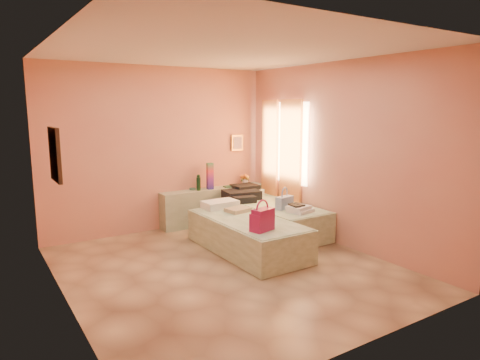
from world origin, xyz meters
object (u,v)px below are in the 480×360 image
object	(u,v)px
bed_right	(273,218)
water_bottle	(199,183)
headboard_ledge	(214,205)
green_book	(228,186)
magenta_handbag	(262,220)
blue_handbag	(284,203)
flower_vase	(245,178)
bed_left	(247,235)
towel_stack	(300,209)

from	to	relation	value
bed_right	water_bottle	distance (m)	1.47
headboard_ledge	green_book	distance (m)	0.44
headboard_ledge	green_book	size ratio (longest dim) A/B	12.44
magenta_handbag	blue_handbag	xyz separation A→B (m)	(1.03, 0.82, -0.05)
green_book	blue_handbag	xyz separation A→B (m)	(0.20, -1.41, -0.06)
green_book	flower_vase	xyz separation A→B (m)	(0.41, 0.06, 0.11)
headboard_ledge	bed_right	size ratio (longest dim) A/B	1.02
bed_right	headboard_ledge	bearing A→B (deg)	115.22
bed_left	water_bottle	bearing A→B (deg)	88.26
water_bottle	magenta_handbag	distance (m)	2.27
headboard_ledge	magenta_handbag	bearing A→B (deg)	-103.57
headboard_ledge	blue_handbag	bearing A→B (deg)	-72.12
towel_stack	headboard_ledge	bearing A→B (deg)	106.80
green_book	magenta_handbag	xyz separation A→B (m)	(-0.82, -2.23, -0.01)
towel_stack	water_bottle	bearing A→B (deg)	116.56
water_bottle	magenta_handbag	size ratio (longest dim) A/B	0.84
water_bottle	bed_right	bearing A→B (deg)	-50.97
magenta_handbag	headboard_ledge	bearing A→B (deg)	61.32
bed_left	blue_handbag	xyz separation A→B (m)	(0.85, 0.20, 0.35)
water_bottle	bed_left	bearing A→B (deg)	-91.39
water_bottle	magenta_handbag	world-z (taller)	water_bottle
bed_left	towel_stack	world-z (taller)	towel_stack
headboard_ledge	towel_stack	world-z (taller)	headboard_ledge
flower_vase	headboard_ledge	bearing A→B (deg)	179.71
bed_right	blue_handbag	bearing A→B (deg)	-98.14
bed_right	bed_left	bearing A→B (deg)	-148.01
green_book	magenta_handbag	bearing A→B (deg)	-108.97
water_bottle	magenta_handbag	xyz separation A→B (m)	(-0.22, -2.25, -0.13)
flower_vase	water_bottle	bearing A→B (deg)	-178.18
bed_right	blue_handbag	world-z (taller)	blue_handbag
blue_handbag	flower_vase	bearing A→B (deg)	69.08
flower_vase	blue_handbag	bearing A→B (deg)	-98.08
bed_left	magenta_handbag	world-z (taller)	magenta_handbag
blue_handbag	water_bottle	bearing A→B (deg)	106.60
water_bottle	towel_stack	bearing A→B (deg)	-63.44
flower_vase	magenta_handbag	world-z (taller)	flower_vase
flower_vase	magenta_handbag	size ratio (longest dim) A/B	0.77
headboard_ledge	bed_left	distance (m)	1.71
magenta_handbag	towel_stack	xyz separation A→B (m)	(1.09, 0.50, -0.10)
water_bottle	blue_handbag	world-z (taller)	water_bottle
bed_left	towel_stack	bearing A→B (deg)	-7.68
bed_left	bed_right	world-z (taller)	same
bed_right	blue_handbag	size ratio (longest dim) A/B	6.40
bed_left	water_bottle	distance (m)	1.72
headboard_ledge	water_bottle	size ratio (longest dim) A/B	7.64
bed_left	bed_right	distance (m)	1.07
bed_right	flower_vase	distance (m)	1.22
bed_right	flower_vase	xyz separation A→B (m)	(0.16, 1.09, 0.52)
bed_right	green_book	world-z (taller)	green_book
bed_right	green_book	size ratio (longest dim) A/B	12.13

